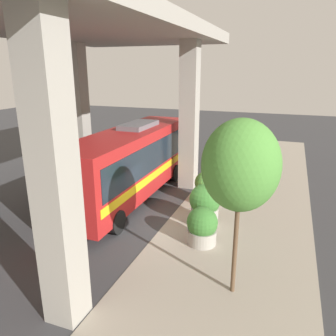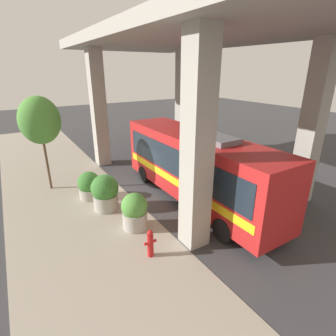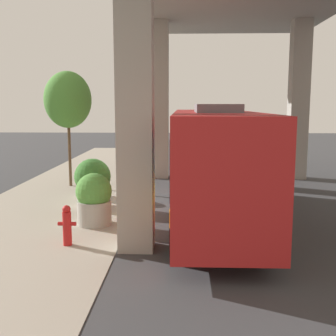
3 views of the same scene
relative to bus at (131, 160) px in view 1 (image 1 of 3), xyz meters
The scene contains 9 objects.
ground_plane 4.33m from the bus, 134.69° to the left, with size 80.00×80.00×0.00m, color #38383A.
sidewalk_strip 6.62m from the bus, 154.49° to the left, with size 6.00×40.00×0.02m.
overpass 6.11m from the bus, 64.10° to the left, with size 9.40×18.98×8.48m.
bus is the anchor object (origin of this frame).
fire_hydrant 5.07m from the bus, 147.02° to the right, with size 0.48×0.23×1.12m.
planter_front 5.77m from the bus, 144.96° to the left, with size 1.18×1.18×1.49m.
planter_middle 4.70m from the bus, 159.56° to the left, with size 1.33×1.33×1.82m.
planter_back 4.00m from the bus, behind, with size 1.13×1.13×1.65m.
street_tree_near 8.59m from the bus, 137.74° to the left, with size 2.13×2.13×5.26m.
Camera 1 is at (-4.64, 11.47, 6.47)m, focal length 35.00 mm.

